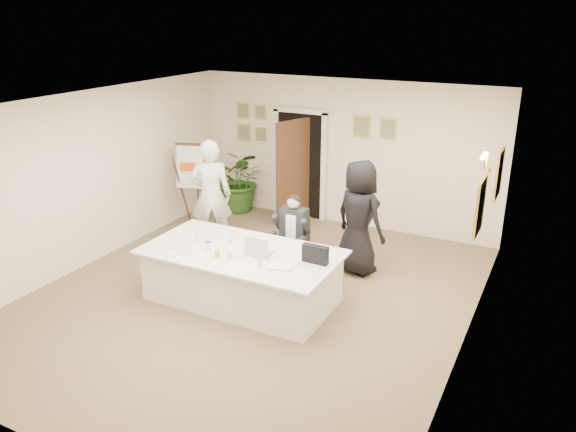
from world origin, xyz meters
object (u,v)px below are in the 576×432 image
(laptop, at_px, (260,244))
(laptop_bag, at_px, (315,254))
(flip_chart, at_px, (194,190))
(potted_palm, at_px, (241,180))
(oj_glass, at_px, (217,253))
(standing_man, at_px, (211,195))
(conference_table, at_px, (242,275))
(seated_man, at_px, (293,235))
(paper_stack, at_px, (281,266))
(steel_jug, at_px, (208,246))
(standing_woman, at_px, (359,217))

(laptop, bearing_deg, laptop_bag, 3.27)
(flip_chart, xyz_separation_m, potted_palm, (0.27, 1.24, -0.09))
(laptop_bag, xyz_separation_m, oj_glass, (-1.26, -0.46, -0.06))
(standing_man, xyz_separation_m, laptop_bag, (2.55, -1.28, -0.07))
(conference_table, xyz_separation_m, oj_glass, (-0.16, -0.35, 0.45))
(seated_man, relative_size, paper_stack, 4.21)
(steel_jug, bearing_deg, oj_glass, -33.64)
(standing_man, xyz_separation_m, paper_stack, (2.21, -1.62, -0.18))
(seated_man, height_order, paper_stack, seated_man)
(conference_table, distance_m, oj_glass, 0.59)
(standing_man, relative_size, laptop_bag, 5.40)
(flip_chart, bearing_deg, standing_man, -38.77)
(potted_palm, bearing_deg, conference_table, -58.18)
(standing_man, bearing_deg, seated_man, 139.56)
(potted_palm, height_order, laptop, potted_palm)
(conference_table, xyz_separation_m, seated_man, (0.25, 1.12, 0.27))
(laptop_bag, distance_m, oj_glass, 1.34)
(laptop, distance_m, paper_stack, 0.56)
(oj_glass, bearing_deg, laptop_bag, 20.25)
(standing_woman, relative_size, potted_palm, 1.38)
(conference_table, xyz_separation_m, steel_jug, (-0.44, -0.16, 0.44))
(seated_man, bearing_deg, laptop_bag, -61.00)
(potted_palm, distance_m, laptop_bag, 4.53)
(laptop_bag, bearing_deg, conference_table, -172.09)
(potted_palm, distance_m, laptop, 4.05)
(oj_glass, bearing_deg, paper_stack, 7.70)
(standing_man, relative_size, laptop, 5.31)
(potted_palm, height_order, steel_jug, potted_palm)
(standing_woman, xyz_separation_m, steel_jug, (-1.57, -1.83, -0.09))
(laptop_bag, distance_m, steel_jug, 1.56)
(conference_table, relative_size, paper_stack, 8.81)
(standing_man, relative_size, potted_palm, 1.47)
(flip_chart, height_order, standing_man, standing_man)
(conference_table, xyz_separation_m, flip_chart, (-2.34, 2.10, 0.36))
(conference_table, bearing_deg, laptop, 10.39)
(standing_woman, distance_m, laptop_bag, 1.56)
(seated_man, bearing_deg, oj_glass, -116.76)
(standing_man, xyz_separation_m, steel_jug, (1.02, -1.56, -0.14))
(standing_woman, bearing_deg, conference_table, 78.04)
(laptop_bag, height_order, oj_glass, laptop_bag)
(seated_man, bearing_deg, conference_table, -113.68)
(steel_jug, bearing_deg, potted_palm, 114.96)
(laptop, bearing_deg, oj_glass, -139.25)
(potted_palm, bearing_deg, oj_glass, -62.63)
(standing_woman, xyz_separation_m, laptop_bag, (-0.04, -1.56, -0.02))
(seated_man, bearing_deg, paper_stack, -80.56)
(paper_stack, bearing_deg, conference_table, 163.30)
(flip_chart, relative_size, standing_woman, 0.89)
(flip_chart, height_order, standing_woman, standing_woman)
(paper_stack, relative_size, oj_glass, 2.42)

